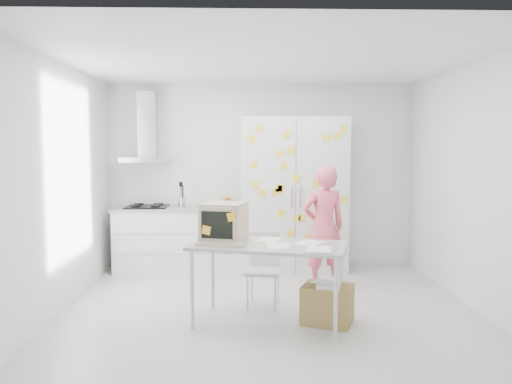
{
  "coord_description": "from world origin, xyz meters",
  "views": [
    {
      "loc": [
        -0.28,
        -5.45,
        1.76
      ],
      "look_at": [
        -0.11,
        0.63,
        1.23
      ],
      "focal_mm": 35.0,
      "sensor_mm": 36.0,
      "label": 1
    }
  ],
  "objects_px": {
    "person": "(324,227)",
    "desk": "(240,232)",
    "cardboard_box": "(327,304)",
    "chair": "(264,264)"
  },
  "relations": [
    {
      "from": "chair",
      "to": "cardboard_box",
      "type": "distance_m",
      "value": 0.9
    },
    {
      "from": "chair",
      "to": "desk",
      "type": "bearing_deg",
      "value": -108.17
    },
    {
      "from": "person",
      "to": "cardboard_box",
      "type": "xyz_separation_m",
      "value": [
        -0.17,
        -1.31,
        -0.57
      ]
    },
    {
      "from": "person",
      "to": "chair",
      "type": "xyz_separation_m",
      "value": [
        -0.79,
        -0.7,
        -0.31
      ]
    },
    {
      "from": "desk",
      "to": "chair",
      "type": "distance_m",
      "value": 0.72
    },
    {
      "from": "person",
      "to": "desk",
      "type": "bearing_deg",
      "value": 35.76
    },
    {
      "from": "chair",
      "to": "cardboard_box",
      "type": "relative_size",
      "value": 1.39
    },
    {
      "from": "desk",
      "to": "chair",
      "type": "bearing_deg",
      "value": 77.19
    },
    {
      "from": "person",
      "to": "chair",
      "type": "relative_size",
      "value": 1.88
    },
    {
      "from": "person",
      "to": "cardboard_box",
      "type": "height_order",
      "value": "person"
    }
  ]
}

